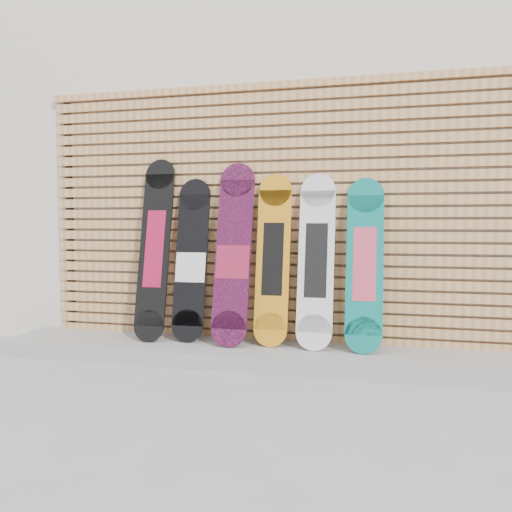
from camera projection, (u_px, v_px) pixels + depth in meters
The scene contains 10 objects.
ground at pixel (275, 391), 3.32m from camera, with size 80.00×80.00×0.00m, color #99999C.
building at pixel (364, 171), 6.49m from camera, with size 12.00×5.00×3.60m, color beige.
concrete_step at pixel (273, 355), 4.01m from camera, with size 4.60×0.70×0.12m, color gray.
slat_wall at pixel (280, 213), 4.22m from camera, with size 4.26×0.08×2.29m.
snowboard_0 at pixel (155, 249), 4.29m from camera, with size 0.27×0.35×1.56m.
snowboard_1 at pixel (191, 260), 4.25m from camera, with size 0.28×0.29×1.38m.
snowboard_2 at pixel (233, 254), 4.12m from camera, with size 0.30×0.37×1.51m.
snowboard_3 at pixel (273, 259), 4.09m from camera, with size 0.28×0.28×1.41m.
snowboard_4 at pixel (316, 260), 3.99m from camera, with size 0.29×0.32×1.41m.
snowboard_5 at pixel (365, 264), 3.90m from camera, with size 0.29×0.34×1.36m.
Camera 1 is at (0.62, -3.20, 1.11)m, focal length 35.00 mm.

